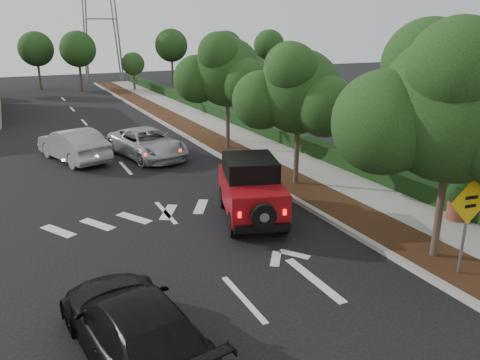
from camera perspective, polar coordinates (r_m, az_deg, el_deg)
ground at (r=11.35m, az=0.42°, el=-14.29°), size 120.00×120.00×0.00m
curb at (r=23.20m, az=-2.68°, el=3.08°), size 0.20×70.00×0.15m
planting_strip at (r=23.60m, az=-0.45°, el=3.32°), size 1.80×70.00×0.12m
sidewalk at (r=24.46m, az=3.57°, el=3.82°), size 2.00×70.00×0.12m
hedge at (r=25.09m, az=6.38°, el=4.90°), size 0.80×70.00×0.80m
transmission_tower at (r=57.82m, az=-16.08°, el=11.37°), size 7.00×4.00×28.00m
street_tree_near at (r=14.14m, az=22.41°, el=-8.84°), size 3.80×3.80×5.92m
street_tree_mid at (r=19.02m, az=6.77°, el=-0.67°), size 3.20×3.20×5.32m
street_tree_far at (r=24.49m, az=-1.47°, el=3.72°), size 3.40×3.40×5.62m
red_jeep at (r=15.45m, az=1.27°, el=-0.94°), size 2.77×4.18×2.05m
silver_suv_ahead at (r=23.32m, az=-11.25°, el=4.41°), size 3.32×5.40×1.40m
black_suv_oncoming at (r=9.52m, az=-12.79°, el=-16.94°), size 2.54×4.94×1.37m
silver_sedan_oncoming at (r=23.69m, az=-19.68°, el=4.08°), size 2.99×4.95×1.54m
speed_hump_sign at (r=12.75m, az=26.06°, el=-3.68°), size 1.18×0.18×2.53m
terracotta_planter at (r=16.61m, az=25.10°, el=-1.86°), size 0.76×0.76×1.33m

